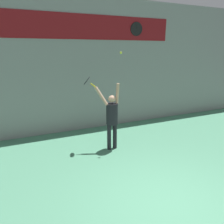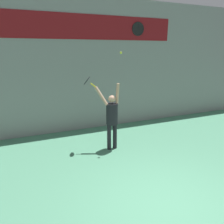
% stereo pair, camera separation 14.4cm
% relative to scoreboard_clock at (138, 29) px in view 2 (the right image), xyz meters
% --- Properties ---
extents(ground_plane, '(18.00, 18.00, 0.00)m').
position_rel_scoreboard_clock_xyz_m(ground_plane, '(-1.98, -5.27, -3.92)').
color(ground_plane, '#4C8C6B').
extents(back_wall, '(18.00, 0.10, 5.00)m').
position_rel_scoreboard_clock_xyz_m(back_wall, '(-1.98, 0.08, -1.42)').
color(back_wall, gray).
rests_on(back_wall, ground_plane).
extents(sponsor_banner, '(6.85, 0.02, 0.87)m').
position_rel_scoreboard_clock_xyz_m(sponsor_banner, '(-1.98, 0.02, -0.00)').
color(sponsor_banner, maroon).
extents(scoreboard_clock, '(0.54, 0.05, 0.54)m').
position_rel_scoreboard_clock_xyz_m(scoreboard_clock, '(0.00, 0.00, 0.00)').
color(scoreboard_clock, black).
extents(tennis_player, '(0.76, 0.47, 2.13)m').
position_rel_scoreboard_clock_xyz_m(tennis_player, '(-2.02, -2.13, -2.81)').
color(tennis_player, black).
rests_on(tennis_player, ground_plane).
extents(tennis_racket, '(0.40, 0.35, 0.34)m').
position_rel_scoreboard_clock_xyz_m(tennis_racket, '(-2.68, -1.81, -1.71)').
color(tennis_racket, yellow).
extents(tennis_ball, '(0.07, 0.07, 0.07)m').
position_rel_scoreboard_clock_xyz_m(tennis_ball, '(-1.77, -2.21, -0.89)').
color(tennis_ball, '#CCDB2D').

